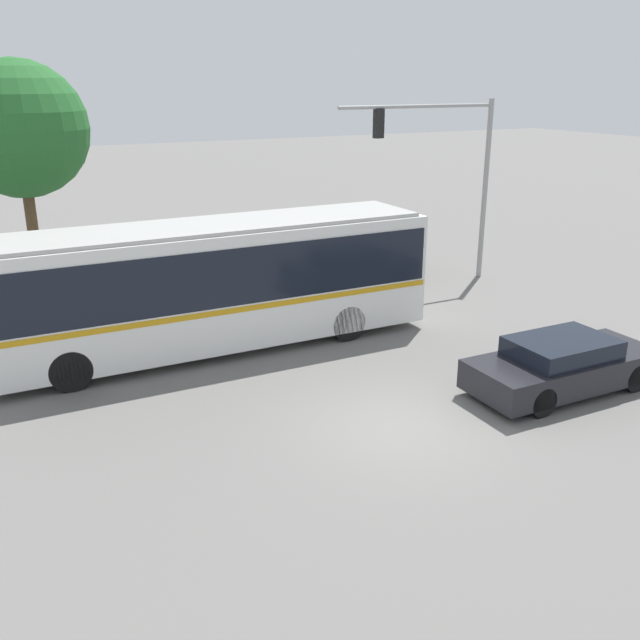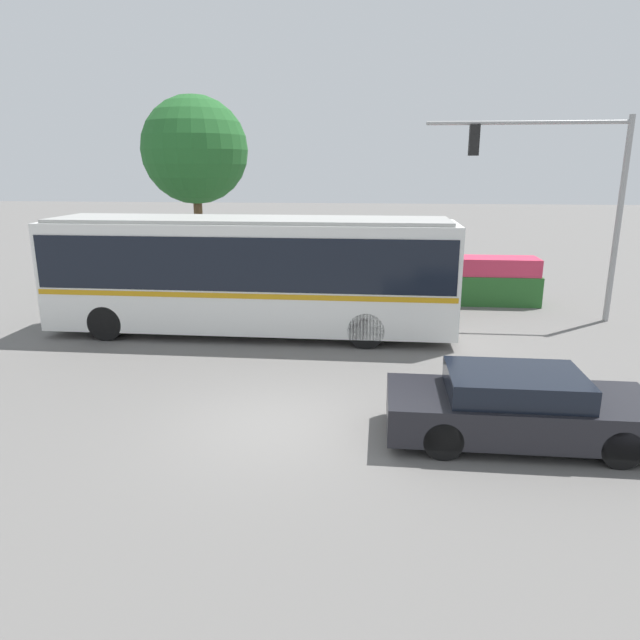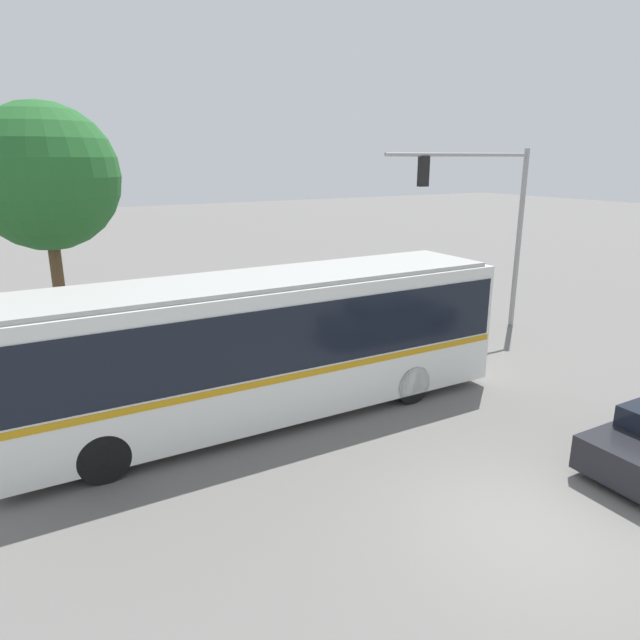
{
  "view_description": "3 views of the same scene",
  "coord_description": "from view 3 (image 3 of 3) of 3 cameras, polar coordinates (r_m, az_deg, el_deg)",
  "views": [
    {
      "loc": [
        -7.5,
        -11.0,
        6.9
      ],
      "look_at": [
        0.29,
        4.13,
        1.04
      ],
      "focal_mm": 39.38,
      "sensor_mm": 36.0,
      "label": 1
    },
    {
      "loc": [
        1.79,
        -9.93,
        4.77
      ],
      "look_at": [
        0.55,
        2.55,
        1.4
      ],
      "focal_mm": 32.02,
      "sensor_mm": 36.0,
      "label": 2
    },
    {
      "loc": [
        -7.01,
        -5.39,
        5.97
      ],
      "look_at": [
        -0.39,
        6.14,
        2.15
      ],
      "focal_mm": 31.83,
      "sensor_mm": 36.0,
      "label": 3
    }
  ],
  "objects": [
    {
      "name": "flowering_hedge",
      "position": [
        20.08,
        3.85,
        1.12
      ],
      "size": [
        7.59,
        1.33,
        1.67
      ],
      "color": "#286028",
      "rests_on": "ground"
    },
    {
      "name": "city_bus",
      "position": [
        13.24,
        -5.34,
        -1.84
      ],
      "size": [
        11.74,
        2.63,
        3.39
      ],
      "rotation": [
        0.0,
        0.0,
        3.14
      ],
      "color": "silver",
      "rests_on": "ground"
    },
    {
      "name": "traffic_light_pole",
      "position": [
        20.33,
        16.76,
        10.57
      ],
      "size": [
        6.05,
        0.24,
        6.27
      ],
      "rotation": [
        0.0,
        0.0,
        3.14
      ],
      "color": "gray",
      "rests_on": "ground"
    },
    {
      "name": "street_tree_left",
      "position": [
        18.61,
        -25.94,
        12.74
      ],
      "size": [
        4.22,
        4.22,
        7.55
      ],
      "color": "brown",
      "rests_on": "ground"
    },
    {
      "name": "ground_plane",
      "position": [
        10.67,
        19.68,
        -19.05
      ],
      "size": [
        140.0,
        140.0,
        0.0
      ],
      "primitive_type": "plane",
      "color": "slate"
    }
  ]
}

